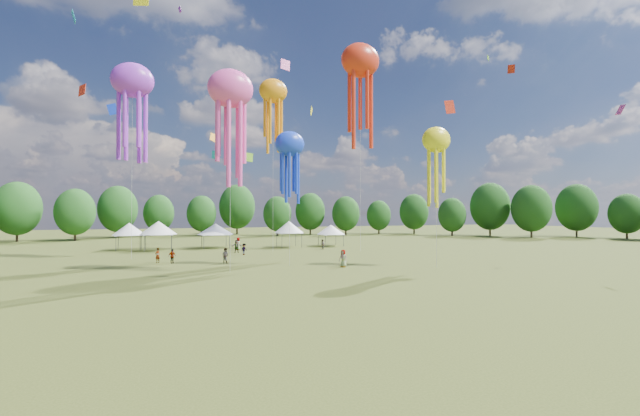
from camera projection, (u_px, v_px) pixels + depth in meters
name	position (u px, v px, depth m)	size (l,w,h in m)	color
ground	(548.00, 365.00, 15.10)	(300.00, 300.00, 0.00)	#384416
spectator_near	(225.00, 256.00, 45.87)	(0.83, 0.65, 1.71)	gray
spectators_far	(252.00, 249.00, 54.73)	(24.43, 25.01, 1.88)	gray
festival_tents	(222.00, 229.00, 65.46)	(36.77, 8.93, 4.47)	#47474C
show_kites	(287.00, 99.00, 53.53)	(36.92, 26.15, 31.38)	#FF4BAE
small_kites	(266.00, 35.00, 53.38)	(78.27, 63.30, 37.83)	#FF4BAE
treeline	(222.00, 208.00, 72.21)	(201.57, 95.24, 13.43)	#38281C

